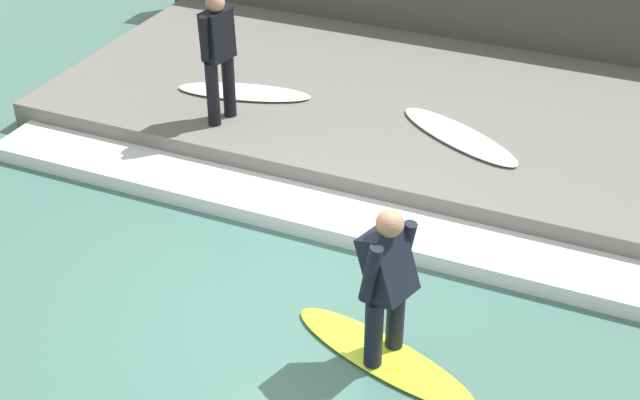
# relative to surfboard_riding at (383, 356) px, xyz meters

# --- Properties ---
(ground_plane) EXTENTS (28.00, 28.00, 0.00)m
(ground_plane) POSITION_rel_surfboard_riding_xyz_m (0.25, 1.15, -0.03)
(ground_plane) COLOR #426B60
(concrete_ledge) EXTENTS (4.40, 9.60, 0.38)m
(concrete_ledge) POSITION_rel_surfboard_riding_xyz_m (4.41, 1.15, 0.16)
(concrete_ledge) COLOR #66635E
(concrete_ledge) RESTS_ON ground_plane
(back_wall) EXTENTS (0.50, 10.08, 1.34)m
(back_wall) POSITION_rel_surfboard_riding_xyz_m (6.86, 1.15, 0.64)
(back_wall) COLOR #474442
(back_wall) RESTS_ON ground_plane
(wave_foam_crest) EXTENTS (0.77, 9.12, 0.18)m
(wave_foam_crest) POSITION_rel_surfboard_riding_xyz_m (1.83, 1.15, 0.06)
(wave_foam_crest) COLOR silver
(wave_foam_crest) RESTS_ON ground_plane
(surfboard_riding) EXTENTS (1.08, 2.03, 0.06)m
(surfboard_riding) POSITION_rel_surfboard_riding_xyz_m (0.00, 0.00, 0.00)
(surfboard_riding) COLOR #BFE02D
(surfboard_riding) RESTS_ON ground_plane
(surfer_riding) EXTENTS (0.56, 0.54, 1.54)m
(surfer_riding) POSITION_rel_surfboard_riding_xyz_m (0.00, -0.00, 0.89)
(surfer_riding) COLOR black
(surfer_riding) RESTS_ON surfboard_riding
(surfer_waiting_near) EXTENTS (0.55, 0.33, 1.65)m
(surfer_waiting_near) POSITION_rel_surfboard_riding_xyz_m (2.91, 3.22, 1.27)
(surfer_waiting_near) COLOR black
(surfer_waiting_near) RESTS_ON concrete_ledge
(surfboard_waiting_near) EXTENTS (0.89, 1.87, 0.06)m
(surfboard_waiting_near) POSITION_rel_surfboard_riding_xyz_m (3.66, 3.31, 0.38)
(surfboard_waiting_near) COLOR silver
(surfboard_waiting_near) RESTS_ON concrete_ledge
(surfboard_spare) EXTENTS (1.35, 1.87, 0.06)m
(surfboard_spare) POSITION_rel_surfboard_riding_xyz_m (3.62, 0.36, 0.38)
(surfboard_spare) COLOR silver
(surfboard_spare) RESTS_ON concrete_ledge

